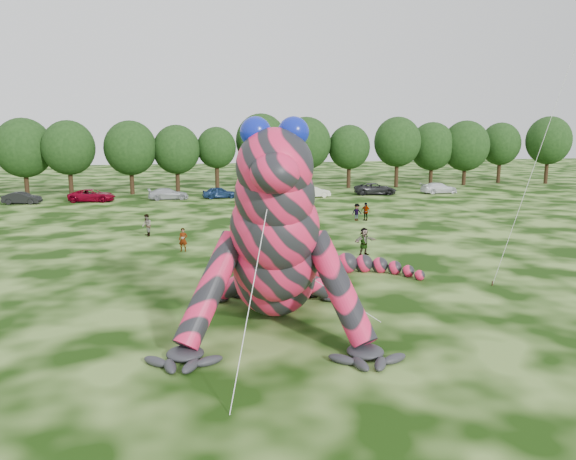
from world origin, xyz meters
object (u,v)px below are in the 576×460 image
Objects in this scene: tree_16 at (500,153)px; car_5 at (313,192)px; car_3 at (168,194)px; spectator_5 at (364,241)px; tree_15 at (465,153)px; spectator_0 at (183,240)px; tree_14 at (432,154)px; tree_5 at (24,157)px; tree_6 at (69,158)px; inflatable_gecko at (274,217)px; tree_10 at (261,152)px; tree_7 at (131,158)px; tree_11 at (306,153)px; car_2 at (92,195)px; spectator_1 at (147,225)px; tree_13 at (397,152)px; car_1 at (22,198)px; spectator_3 at (365,212)px; car_6 at (375,189)px; tree_17 at (548,150)px; car_7 at (439,188)px; tree_9 at (217,159)px; tree_12 at (349,157)px; car_4 at (219,193)px; spectator_2 at (357,212)px; tree_8 at (177,159)px.

car_5 is at bearing -160.93° from tree_16.
spectator_5 reaches higher than car_3.
tree_15 reaches higher than spectator_0.
tree_14 reaches higher than car_3.
tree_6 is at bearing -17.46° from tree_5.
inflatable_gecko is 1.70× the size of tree_10.
tree_5 is at bearing 172.87° from tree_7.
tree_11 is 6.10× the size of spectator_0.
tree_5 is at bearing -179.71° from tree_14.
spectator_1 is (6.45, -23.48, 0.15)m from car_2.
tree_13 is (50.26, -1.31, 0.17)m from tree_5.
tree_11 reaches higher than car_1.
spectator_1 is at bearing -117.20° from spectator_3.
car_6 is (6.77, -9.27, -4.28)m from tree_11.
tree_5 is 1.86× the size of car_2.
car_1 is (-67.37, -9.81, -4.00)m from tree_16.
tree_16 is 52.15m from car_3.
tree_17 is at bearing -1.07° from tree_13.
tree_7 is at bearing 29.08° from car_3.
tree_7 is (7.48, 0.12, -0.01)m from tree_6.
car_7 is (21.80, -10.40, -4.54)m from tree_10.
tree_9 is 1.82× the size of car_3.
spectator_0 is (17.70, -38.33, -4.07)m from tree_5.
tree_12 is 0.95× the size of tree_14.
tree_10 is at bearing -62.24° from car_1.
inflatable_gecko is 1.82× the size of tree_5.
tree_17 is 67.21m from spectator_1.
inflatable_gecko reaches higher than car_7.
tree_6 is at bearing -175.66° from tree_10.
tree_17 is at bearing -0.77° from tree_9.
car_4 reaches higher than car_3.
spectator_5 reaches higher than car_2.
tree_16 is at bearing 2.65° from tree_7.
tree_15 is 5.13× the size of spectator_5.
spectator_3 is 0.95× the size of spectator_1.
spectator_5 is (-4.56, -13.72, 0.14)m from spectator_2.
spectator_3 is at bearing 83.12° from spectator_1.
tree_6 is 37.58m from tree_12.
tree_10 is at bearing 5.80° from tree_7.
tree_15 is at bearing -83.16° from car_3.
tree_8 is at bearing -172.19° from tree_10.
car_1 is 33.76m from spectator_0.
car_1 is at bearing -162.91° from tree_10.
car_1 is 2.35× the size of spectator_1.
tree_8 reaches higher than car_7.
spectator_2 is at bearing -134.56° from tree_15.
tree_5 is at bearing -179.73° from tree_10.
tree_13 is 6.13× the size of spectator_0.
car_6 is at bearing 74.07° from inflatable_gecko.
car_4 is 11.51m from car_5.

